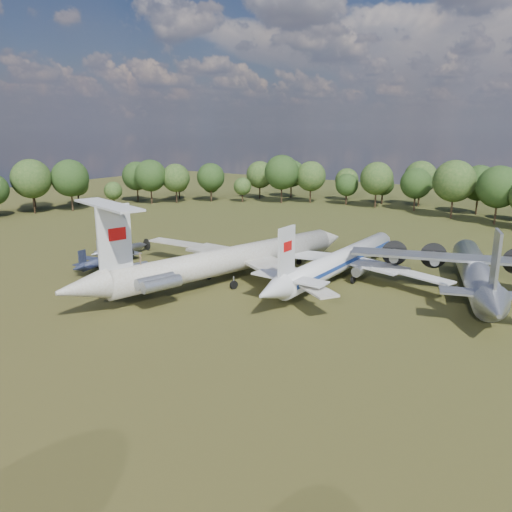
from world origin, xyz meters
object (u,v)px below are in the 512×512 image
Objects in this scene: an12_transport at (476,277)px; person_on_il62 at (140,259)px; small_prop_west at (104,262)px; tu104_jet at (340,265)px; il62_airliner at (232,264)px; small_prop_northwest at (121,251)px.

an12_transport is 48.91m from person_on_il62.
small_prop_west is at bearing 9.57° from person_on_il62.
small_prop_west is (-37.02, -17.97, -1.32)m from tu104_jet.
il62_airliner is at bearing -70.84° from person_on_il62.
il62_airliner is at bearing -140.48° from tu104_jet.
tu104_jet is 32.34m from person_on_il62.
small_prop_northwest is (-4.25, 7.58, -0.10)m from small_prop_west.
small_prop_northwest is 8.05× the size of person_on_il62.
tu104_jet is (13.88, 11.10, -0.44)m from il62_airliner.
small_prop_northwest is at bearing -166.78° from il62_airliner.
an12_transport is at bearing 13.06° from small_prop_west.
an12_transport is (19.96, 4.09, 0.27)m from tu104_jet.
small_prop_northwest is at bearing -165.01° from tu104_jet.
an12_transport is at bearing 12.46° from tu104_jet.
tu104_jet is 1.18× the size of an12_transport.
il62_airliner is 24.21m from small_prop_west.
an12_transport is at bearing -107.14° from person_on_il62.
tu104_jet is at bearing 17.78° from small_prop_west.
tu104_jet is at bearing -90.15° from person_on_il62.
small_prop_west is (-23.15, -6.87, -1.75)m from il62_airliner.
il62_airliner reaches higher than small_prop_west.
il62_airliner is 37.09m from an12_transport.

